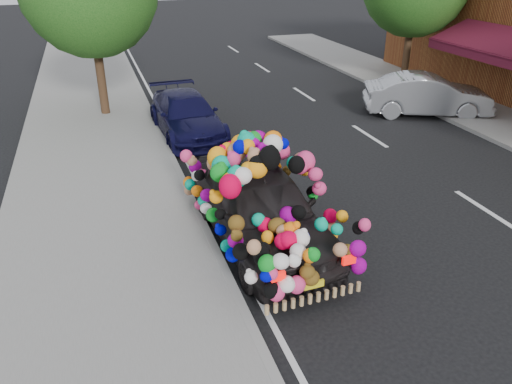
# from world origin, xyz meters

# --- Properties ---
(ground) EXTENTS (100.00, 100.00, 0.00)m
(ground) POSITION_xyz_m (0.00, 0.00, 0.00)
(ground) COLOR black
(ground) RESTS_ON ground
(sidewalk) EXTENTS (4.00, 60.00, 0.12)m
(sidewalk) POSITION_xyz_m (-4.30, 0.00, 0.06)
(sidewalk) COLOR gray
(sidewalk) RESTS_ON ground
(kerb) EXTENTS (0.15, 60.00, 0.13)m
(kerb) POSITION_xyz_m (-2.35, 0.00, 0.07)
(kerb) COLOR gray
(kerb) RESTS_ON ground
(lane_markings) EXTENTS (6.00, 50.00, 0.01)m
(lane_markings) POSITION_xyz_m (3.60, 0.00, 0.01)
(lane_markings) COLOR silver
(lane_markings) RESTS_ON ground
(plush_art_car) EXTENTS (2.34, 4.64, 2.13)m
(plush_art_car) POSITION_xyz_m (-1.41, 0.38, 1.09)
(plush_art_car) COLOR black
(plush_art_car) RESTS_ON ground
(navy_sedan) EXTENTS (1.89, 4.26, 1.22)m
(navy_sedan) POSITION_xyz_m (-1.56, 6.83, 0.61)
(navy_sedan) COLOR black
(navy_sedan) RESTS_ON ground
(silver_hatchback) EXTENTS (4.34, 2.90, 1.35)m
(silver_hatchback) POSITION_xyz_m (6.45, 6.30, 0.68)
(silver_hatchback) COLOR #A8AAAF
(silver_hatchback) RESTS_ON ground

